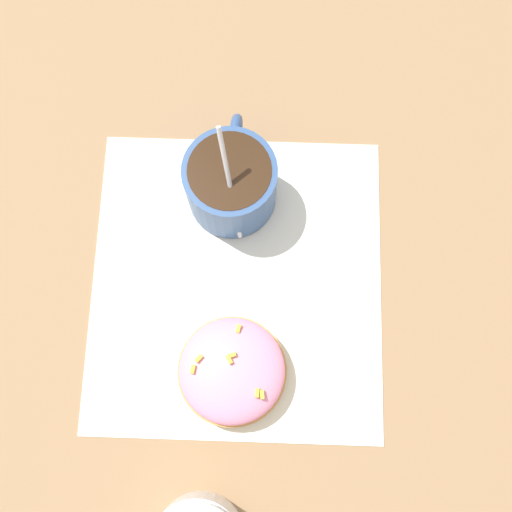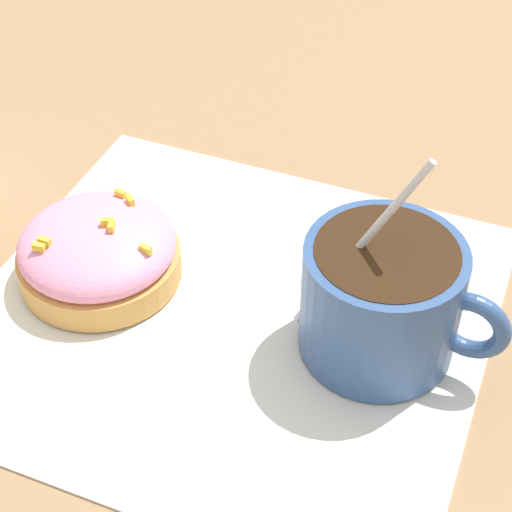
{
  "view_description": "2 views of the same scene",
  "coord_description": "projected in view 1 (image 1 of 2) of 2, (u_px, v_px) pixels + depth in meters",
  "views": [
    {
      "loc": [
        0.11,
        0.01,
        0.53
      ],
      "look_at": [
        -0.01,
        0.02,
        0.04
      ],
      "focal_mm": 42.0,
      "sensor_mm": 36.0,
      "label": 1
    },
    {
      "loc": [
        -0.11,
        0.31,
        0.34
      ],
      "look_at": [
        -0.01,
        -0.01,
        0.04
      ],
      "focal_mm": 60.0,
      "sensor_mm": 36.0,
      "label": 2
    }
  ],
  "objects": [
    {
      "name": "frosted_pastry",
      "position": [
        232.0,
        371.0,
        0.5
      ],
      "size": [
        0.09,
        0.09,
        0.04
      ],
      "color": "#D19347",
      "rests_on": "paper_napkin"
    },
    {
      "name": "coffee_cup",
      "position": [
        229.0,
        182.0,
        0.52
      ],
      "size": [
        0.11,
        0.08,
        0.12
      ],
      "color": "#335184",
      "rests_on": "paper_napkin"
    },
    {
      "name": "ground_plane",
      "position": [
        237.0,
        282.0,
        0.54
      ],
      "size": [
        3.0,
        3.0,
        0.0
      ],
      "primitive_type": "plane",
      "color": "#93704C"
    },
    {
      "name": "paper_napkin",
      "position": [
        237.0,
        282.0,
        0.54
      ],
      "size": [
        0.3,
        0.28,
        0.0
      ],
      "color": "white",
      "rests_on": "ground_plane"
    }
  ]
}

